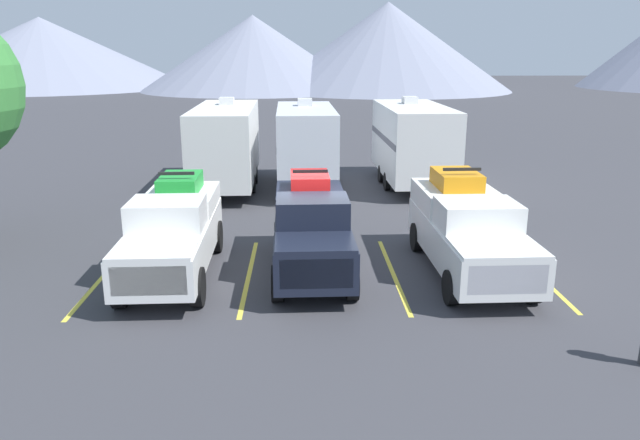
% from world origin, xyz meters
% --- Properties ---
extents(ground_plane, '(240.00, 240.00, 0.00)m').
position_xyz_m(ground_plane, '(0.00, 0.00, 0.00)').
color(ground_plane, '#38383D').
extents(pickup_truck_a, '(2.12, 5.78, 2.55)m').
position_xyz_m(pickup_truck_a, '(-3.83, -0.68, 1.19)').
color(pickup_truck_a, white).
rests_on(pickup_truck_a, ground).
extents(pickup_truck_b, '(2.12, 5.40, 2.57)m').
position_xyz_m(pickup_truck_b, '(-0.25, -0.58, 1.18)').
color(pickup_truck_b, black).
rests_on(pickup_truck_b, ground).
extents(pickup_truck_c, '(2.27, 5.80, 2.62)m').
position_xyz_m(pickup_truck_c, '(3.86, -0.69, 1.18)').
color(pickup_truck_c, white).
rests_on(pickup_truck_c, ground).
extents(lot_stripe_a, '(0.12, 5.50, 0.01)m').
position_xyz_m(lot_stripe_a, '(-5.70, -0.90, 0.00)').
color(lot_stripe_a, gold).
rests_on(lot_stripe_a, ground).
extents(lot_stripe_b, '(0.12, 5.50, 0.01)m').
position_xyz_m(lot_stripe_b, '(-1.90, -0.90, 0.00)').
color(lot_stripe_b, gold).
rests_on(lot_stripe_b, ground).
extents(lot_stripe_c, '(0.12, 5.50, 0.01)m').
position_xyz_m(lot_stripe_c, '(1.90, -0.90, 0.00)').
color(lot_stripe_c, gold).
rests_on(lot_stripe_c, ground).
extents(lot_stripe_d, '(0.12, 5.50, 0.01)m').
position_xyz_m(lot_stripe_d, '(5.70, -0.90, 0.00)').
color(lot_stripe_d, gold).
rests_on(lot_stripe_d, ground).
extents(camper_trailer_a, '(2.56, 8.47, 3.72)m').
position_xyz_m(camper_trailer_a, '(-3.63, 9.45, 1.96)').
color(camper_trailer_a, white).
rests_on(camper_trailer_a, ground).
extents(camper_trailer_b, '(2.45, 7.55, 3.69)m').
position_xyz_m(camper_trailer_b, '(-0.30, 9.27, 1.95)').
color(camper_trailer_b, silver).
rests_on(camper_trailer_b, ground).
extents(camper_trailer_c, '(2.72, 7.91, 3.73)m').
position_xyz_m(camper_trailer_c, '(4.26, 9.69, 1.97)').
color(camper_trailer_c, white).
rests_on(camper_trailer_c, ground).
extents(mountain_ridge, '(139.98, 48.70, 16.08)m').
position_xyz_m(mountain_ridge, '(8.66, 76.35, 6.27)').
color(mountain_ridge, gray).
rests_on(mountain_ridge, ground).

